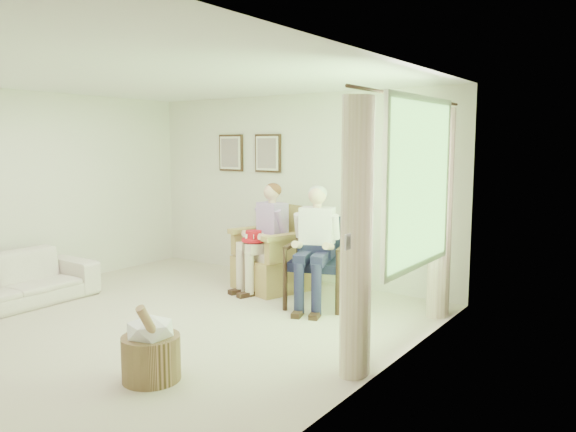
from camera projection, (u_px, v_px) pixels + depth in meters
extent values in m
plane|color=beige|center=(147.00, 328.00, 5.87)|extent=(5.50, 5.50, 0.00)
cube|color=silver|center=(295.00, 188.00, 7.94)|extent=(5.00, 0.04, 2.60)
cube|color=silver|center=(10.00, 193.00, 7.12)|extent=(0.04, 5.50, 2.60)
cube|color=silver|center=(363.00, 225.00, 4.28)|extent=(0.04, 5.50, 2.60)
cube|color=white|center=(138.00, 74.00, 5.53)|extent=(5.00, 5.50, 0.02)
cube|color=#2D6B23|center=(420.00, 184.00, 5.24)|extent=(0.02, 1.40, 1.50)
cube|color=white|center=(422.00, 99.00, 5.15)|extent=(0.04, 1.52, 0.06)
cube|color=white|center=(417.00, 265.00, 5.35)|extent=(0.04, 1.52, 0.06)
cylinder|color=#382114|center=(412.00, 97.00, 5.19)|extent=(0.03, 2.50, 0.03)
cylinder|color=beige|center=(357.00, 239.00, 4.57)|extent=(0.34, 0.34, 2.30)
cylinder|color=beige|center=(441.00, 214.00, 6.17)|extent=(0.34, 0.34, 2.30)
cube|color=#382114|center=(231.00, 153.00, 8.50)|extent=(0.45, 0.03, 0.55)
cube|color=silver|center=(230.00, 153.00, 8.48)|extent=(0.39, 0.01, 0.49)
cube|color=tan|center=(230.00, 153.00, 8.48)|extent=(0.33, 0.01, 0.43)
cube|color=#382114|center=(268.00, 153.00, 8.10)|extent=(0.45, 0.03, 0.55)
cube|color=silver|center=(267.00, 153.00, 8.09)|extent=(0.39, 0.01, 0.49)
cube|color=tan|center=(267.00, 153.00, 8.08)|extent=(0.33, 0.01, 0.43)
cube|color=tan|center=(272.00, 273.00, 7.45)|extent=(0.82, 0.80, 0.43)
cube|color=beige|center=(271.00, 253.00, 7.39)|extent=(0.64, 0.62, 0.10)
cube|color=tan|center=(287.00, 228.00, 7.65)|extent=(0.76, 0.23, 0.64)
cube|color=tan|center=(250.00, 242.00, 7.61)|extent=(0.10, 0.74, 0.31)
cube|color=tan|center=(296.00, 248.00, 7.18)|extent=(0.10, 0.74, 0.31)
cylinder|color=black|center=(282.00, 288.00, 6.61)|extent=(0.06, 0.06, 0.45)
cylinder|color=black|center=(327.00, 296.00, 6.26)|extent=(0.06, 0.06, 0.45)
cylinder|color=black|center=(308.00, 279.00, 7.08)|extent=(0.06, 0.06, 0.45)
cylinder|color=black|center=(352.00, 286.00, 6.73)|extent=(0.06, 0.06, 0.45)
cube|color=#181B35|center=(317.00, 264.00, 6.64)|extent=(0.60, 0.58, 0.10)
cube|color=#181B35|center=(329.00, 237.00, 6.83)|extent=(0.56, 0.07, 0.52)
imported|color=#F1E1D0|center=(3.00, 282.00, 6.56)|extent=(2.10, 0.82, 0.61)
cube|color=beige|center=(271.00, 241.00, 7.37)|extent=(0.40, 0.26, 0.16)
cube|color=#C49FE1|center=(272.00, 220.00, 7.35)|extent=(0.39, 0.24, 0.46)
sphere|color=#DDAD8E|center=(271.00, 192.00, 7.29)|extent=(0.21, 0.21, 0.21)
ellipsoid|color=brown|center=(272.00, 190.00, 7.31)|extent=(0.22, 0.22, 0.18)
cube|color=beige|center=(254.00, 247.00, 7.25)|extent=(0.14, 0.44, 0.13)
cube|color=beige|center=(267.00, 248.00, 7.14)|extent=(0.14, 0.44, 0.13)
cylinder|color=beige|center=(245.00, 272.00, 7.12)|extent=(0.12, 0.12, 0.54)
cylinder|color=beige|center=(257.00, 274.00, 7.01)|extent=(0.12, 0.12, 0.54)
cube|color=#1B1C3D|center=(317.00, 250.00, 6.61)|extent=(0.40, 0.26, 0.16)
cube|color=white|center=(318.00, 227.00, 6.59)|extent=(0.39, 0.24, 0.46)
sphere|color=#DDAD8E|center=(318.00, 196.00, 6.54)|extent=(0.21, 0.21, 0.21)
ellipsoid|color=#B7B2AD|center=(319.00, 193.00, 6.56)|extent=(0.22, 0.22, 0.18)
cube|color=#1B1C3D|center=(300.00, 257.00, 6.50)|extent=(0.14, 0.44, 0.13)
cube|color=#1B1C3D|center=(314.00, 259.00, 6.38)|extent=(0.14, 0.44, 0.13)
cylinder|color=#1B1C3D|center=(290.00, 286.00, 6.37)|extent=(0.12, 0.12, 0.57)
cylinder|color=#1B1C3D|center=(305.00, 288.00, 6.26)|extent=(0.12, 0.12, 0.57)
cylinder|color=red|center=(254.00, 240.00, 7.18)|extent=(0.30, 0.30, 0.04)
cylinder|color=red|center=(254.00, 235.00, 7.17)|extent=(0.21, 0.21, 0.12)
cube|color=white|center=(260.00, 236.00, 7.11)|extent=(0.04, 0.01, 0.05)
cube|color=white|center=(262.00, 235.00, 7.21)|extent=(0.03, 0.04, 0.05)
cube|color=white|center=(257.00, 234.00, 7.27)|extent=(0.02, 0.05, 0.05)
cube|color=white|center=(250.00, 234.00, 7.27)|extent=(0.04, 0.03, 0.05)
cube|color=white|center=(245.00, 235.00, 7.19)|extent=(0.04, 0.03, 0.05)
cube|color=white|center=(247.00, 236.00, 7.10)|extent=(0.02, 0.05, 0.05)
cube|color=white|center=(254.00, 237.00, 7.07)|extent=(0.03, 0.04, 0.05)
cylinder|color=tan|center=(151.00, 358.00, 4.57)|extent=(0.59, 0.59, 0.37)
ellipsoid|color=white|center=(150.00, 330.00, 4.54)|extent=(0.42, 0.42, 0.25)
cylinder|color=#A57F56|center=(154.00, 334.00, 4.44)|extent=(0.19, 0.34, 0.55)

